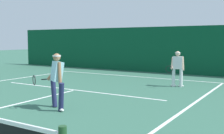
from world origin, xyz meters
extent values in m
cube|color=white|center=(0.00, 11.51, 0.00)|extent=(9.41, 0.10, 0.01)
cube|color=white|center=(0.00, 6.54, 0.00)|extent=(7.67, 0.10, 0.01)
cube|color=white|center=(0.00, 3.20, 0.00)|extent=(0.10, 6.40, 0.01)
cylinder|color=#1E234C|center=(1.81, 3.68, 0.41)|extent=(0.29, 0.25, 0.82)
cylinder|color=#1E234C|center=(1.23, 4.00, 0.41)|extent=(0.33, 0.27, 0.82)
ellipsoid|color=white|center=(1.81, 3.68, 0.04)|extent=(0.28, 0.22, 0.09)
ellipsoid|color=white|center=(1.23, 4.00, 0.04)|extent=(0.28, 0.22, 0.09)
cube|color=#9EDBEA|center=(1.52, 3.84, 1.10)|extent=(0.52, 0.48, 0.60)
cylinder|color=#9E704C|center=(1.73, 3.73, 1.07)|extent=(0.19, 0.16, 0.63)
cylinder|color=#9E704C|center=(1.32, 3.96, 1.07)|extent=(0.32, 0.47, 0.53)
sphere|color=#9E704C|center=(1.52, 3.84, 1.51)|extent=(0.22, 0.22, 0.22)
cylinder|color=white|center=(1.52, 3.84, 1.54)|extent=(0.32, 0.32, 0.04)
cylinder|color=black|center=(1.15, 3.76, 0.85)|extent=(0.16, 0.24, 0.03)
torus|color=black|center=(0.99, 3.47, 0.85)|extent=(0.27, 0.17, 0.29)
cylinder|color=silver|center=(3.37, 9.49, 0.38)|extent=(0.16, 0.16, 0.76)
cylinder|color=silver|center=(3.06, 9.42, 0.38)|extent=(0.16, 0.16, 0.76)
ellipsoid|color=white|center=(3.37, 9.49, 0.04)|extent=(0.28, 0.16, 0.09)
ellipsoid|color=white|center=(3.06, 9.42, 0.04)|extent=(0.28, 0.16, 0.09)
cube|color=silver|center=(3.21, 9.45, 1.03)|extent=(0.43, 0.29, 0.54)
cylinder|color=beige|center=(3.43, 9.50, 1.01)|extent=(0.15, 0.12, 0.59)
cylinder|color=beige|center=(3.00, 9.41, 1.01)|extent=(0.18, 0.43, 0.53)
sphere|color=beige|center=(3.21, 9.45, 1.42)|extent=(0.20, 0.20, 0.20)
cylinder|color=white|center=(3.21, 9.45, 1.45)|extent=(0.26, 0.26, 0.04)
cylinder|color=black|center=(3.00, 9.15, 0.80)|extent=(0.09, 0.26, 0.03)
torus|color=black|center=(3.07, 8.82, 0.80)|extent=(0.29, 0.08, 0.29)
cube|color=#0A4429|center=(0.00, 13.99, 1.40)|extent=(21.75, 0.12, 2.80)
camera|label=1|loc=(7.05, -2.17, 1.99)|focal=45.15mm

